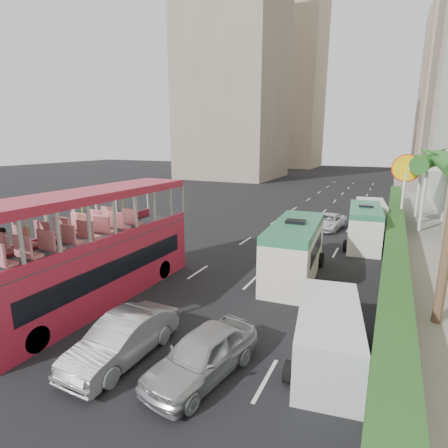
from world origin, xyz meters
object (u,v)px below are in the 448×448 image
Objects in this scene: double_decker_bus at (94,247)px; car_silver_lane_a at (124,358)px; panel_van_near at (328,336)px; minibus_near at (294,251)px; van_asset at (328,229)px; minibus_far at (364,226)px; panel_van_far at (370,215)px; palm_tree at (448,244)px; shell_station at (448,196)px; car_silver_lane_b at (203,375)px.

double_decker_bus is 5.70m from car_silver_lane_a.
panel_van_near is at bearing -1.34° from double_decker_bus.
minibus_near reaches higher than car_silver_lane_a.
minibus_far reaches higher than van_asset.
van_asset is (7.22, 18.36, -2.53)m from double_decker_bus.
panel_van_near is 20.64m from panel_van_far.
panel_van_far is 16.92m from palm_tree.
shell_station is at bearing 55.18° from double_decker_bus.
car_silver_lane_b is (6.95, -2.62, -2.53)m from double_decker_bus.
car_silver_lane_a is 0.66× the size of minibus_near.
car_silver_lane_b is at bearing -106.09° from minibus_far.
van_asset is at bearing -152.72° from panel_van_far.
car_silver_lane_b is at bearing -82.36° from van_asset.
van_asset is 11.85m from minibus_near.
minibus_near reaches higher than car_silver_lane_b.
car_silver_lane_b is 23.28m from panel_van_far.
van_asset is at bearing 124.09° from minibus_far.
shell_station reaches higher than minibus_far.
panel_van_near is at bearing -96.25° from panel_van_far.
car_silver_lane_b is 0.68× the size of palm_tree.
palm_tree is (6.85, 6.62, 3.38)m from car_silver_lane_b.
car_silver_lane_a is at bearing -165.23° from panel_van_near.
minibus_near is 0.84× the size of shell_station.
minibus_far is at bearing 90.00° from car_silver_lane_b.
double_decker_bus reaches higher than panel_van_near.
panel_van_near is at bearing -103.77° from shell_station.
minibus_far reaches higher than car_silver_lane_b.
palm_tree reaches higher than car_silver_lane_a.
shell_station is (9.05, 25.62, 2.75)m from car_silver_lane_b.
car_silver_lane_a is at bearing -36.26° from double_decker_bus.
car_silver_lane_b is at bearing -97.21° from minibus_near.
double_decker_bus reaches higher than car_silver_lane_b.
minibus_far is at bearing 71.84° from car_silver_lane_a.
panel_van_near is at bearing -72.22° from van_asset.
shell_station is at bearing 83.40° from palm_tree.
double_decker_bus is 14.39m from palm_tree.
palm_tree reaches higher than double_decker_bus.
palm_tree is at bearing -96.60° from shell_station.
palm_tree is at bearing 41.07° from panel_van_near.
minibus_near reaches higher than panel_van_near.
car_silver_lane_b is at bearing -135.97° from palm_tree.
double_decker_bus is 2.49× the size of car_silver_lane_a.
panel_van_far is (0.04, 5.72, -0.26)m from minibus_far.
car_silver_lane_a is 2.86m from car_silver_lane_b.
minibus_near reaches higher than minibus_far.
minibus_far is (3.29, 17.30, 1.36)m from car_silver_lane_b.
minibus_near is at bearing 157.86° from palm_tree.
panel_van_near is at bearing -95.08° from minibus_far.
panel_van_far reaches higher than car_silver_lane_b.
shell_station is (2.20, 19.00, -0.63)m from palm_tree.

